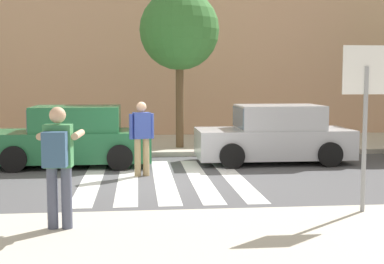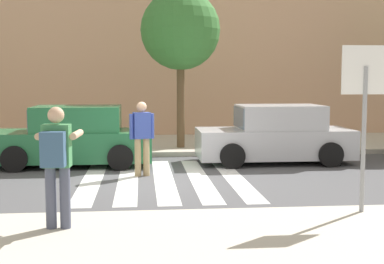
# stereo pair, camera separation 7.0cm
# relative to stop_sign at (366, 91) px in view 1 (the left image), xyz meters

# --- Properties ---
(ground_plane) EXTENTS (120.00, 120.00, 0.00)m
(ground_plane) POSITION_rel_stop_sign_xyz_m (-3.00, 3.59, -2.06)
(ground_plane) COLOR #4C4C4F
(sidewalk_far) EXTENTS (60.00, 4.80, 0.14)m
(sidewalk_far) POSITION_rel_stop_sign_xyz_m (-3.00, 9.59, -1.99)
(sidewalk_far) COLOR beige
(sidewalk_far) RESTS_ON ground
(building_facade_far) EXTENTS (56.00, 4.00, 6.82)m
(building_facade_far) POSITION_rel_stop_sign_xyz_m (-3.00, 13.99, 1.35)
(building_facade_far) COLOR tan
(building_facade_far) RESTS_ON ground
(crosswalk_stripe_0) EXTENTS (0.44, 5.20, 0.01)m
(crosswalk_stripe_0) POSITION_rel_stop_sign_xyz_m (-4.60, 3.79, -2.05)
(crosswalk_stripe_0) COLOR silver
(crosswalk_stripe_0) RESTS_ON ground
(crosswalk_stripe_1) EXTENTS (0.44, 5.20, 0.01)m
(crosswalk_stripe_1) POSITION_rel_stop_sign_xyz_m (-3.80, 3.79, -2.05)
(crosswalk_stripe_1) COLOR silver
(crosswalk_stripe_1) RESTS_ON ground
(crosswalk_stripe_2) EXTENTS (0.44, 5.20, 0.01)m
(crosswalk_stripe_2) POSITION_rel_stop_sign_xyz_m (-3.00, 3.79, -2.05)
(crosswalk_stripe_2) COLOR silver
(crosswalk_stripe_2) RESTS_ON ground
(crosswalk_stripe_3) EXTENTS (0.44, 5.20, 0.01)m
(crosswalk_stripe_3) POSITION_rel_stop_sign_xyz_m (-2.20, 3.79, -2.05)
(crosswalk_stripe_3) COLOR silver
(crosswalk_stripe_3) RESTS_ON ground
(crosswalk_stripe_4) EXTENTS (0.44, 5.20, 0.01)m
(crosswalk_stripe_4) POSITION_rel_stop_sign_xyz_m (-1.40, 3.79, -2.05)
(crosswalk_stripe_4) COLOR silver
(crosswalk_stripe_4) RESTS_ON ground
(stop_sign) EXTENTS (0.76, 0.08, 2.63)m
(stop_sign) POSITION_rel_stop_sign_xyz_m (0.00, 0.00, 0.00)
(stop_sign) COLOR gray
(stop_sign) RESTS_ON sidewalk_near
(photographer_with_backpack) EXTENTS (0.62, 0.87, 1.72)m
(photographer_with_backpack) POSITION_rel_stop_sign_xyz_m (-4.67, -0.55, -0.89)
(photographer_with_backpack) COLOR #474C60
(photographer_with_backpack) RESTS_ON sidewalk_near
(pedestrian_crossing) EXTENTS (0.57, 0.32, 1.72)m
(pedestrian_crossing) POSITION_rel_stop_sign_xyz_m (-3.48, 4.22, -1.08)
(pedestrian_crossing) COLOR tan
(pedestrian_crossing) RESTS_ON ground
(parked_car_green) EXTENTS (4.10, 1.92, 1.55)m
(parked_car_green) POSITION_rel_stop_sign_xyz_m (-5.24, 5.89, -1.33)
(parked_car_green) COLOR #236B3D
(parked_car_green) RESTS_ON ground
(parked_car_silver) EXTENTS (4.10, 1.92, 1.55)m
(parked_car_silver) POSITION_rel_stop_sign_xyz_m (0.09, 5.89, -1.33)
(parked_car_silver) COLOR #B7BABF
(parked_car_silver) RESTS_ON ground
(street_tree_center) EXTENTS (2.42, 2.42, 4.79)m
(street_tree_center) POSITION_rel_stop_sign_xyz_m (-2.28, 8.26, 1.64)
(street_tree_center) COLOR brown
(street_tree_center) RESTS_ON sidewalk_far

